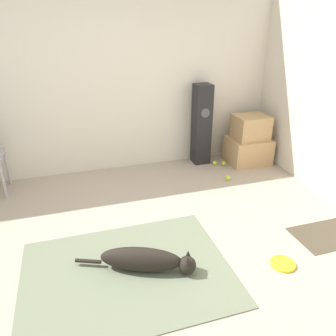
% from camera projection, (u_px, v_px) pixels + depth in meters
% --- Properties ---
extents(ground_plane, '(12.00, 12.00, 0.00)m').
position_uv_depth(ground_plane, '(122.00, 264.00, 2.91)').
color(ground_plane, '#B2A38E').
extents(wall_back, '(8.00, 0.06, 2.55)m').
position_uv_depth(wall_back, '(88.00, 79.00, 4.20)').
color(wall_back, silver).
rests_on(wall_back, ground_plane).
extents(area_rug, '(1.75, 1.33, 0.01)m').
position_uv_depth(area_rug, '(127.00, 273.00, 2.80)').
color(area_rug, slate).
rests_on(area_rug, ground_plane).
extents(dog, '(0.98, 0.47, 0.22)m').
position_uv_depth(dog, '(146.00, 260.00, 2.78)').
color(dog, black).
rests_on(dog, area_rug).
extents(frisbee, '(0.22, 0.22, 0.03)m').
position_uv_depth(frisbee, '(283.00, 264.00, 2.89)').
color(frisbee, yellow).
rests_on(frisbee, ground_plane).
extents(cardboard_box_lower, '(0.60, 0.50, 0.38)m').
position_uv_depth(cardboard_box_lower, '(248.00, 150.00, 4.88)').
color(cardboard_box_lower, tan).
rests_on(cardboard_box_lower, ground_plane).
extents(cardboard_box_upper, '(0.47, 0.39, 0.34)m').
position_uv_depth(cardboard_box_upper, '(251.00, 127.00, 4.74)').
color(cardboard_box_upper, tan).
rests_on(cardboard_box_upper, cardboard_box_lower).
extents(floor_speaker, '(0.23, 0.24, 1.16)m').
position_uv_depth(floor_speaker, '(202.00, 125.00, 4.73)').
color(floor_speaker, black).
rests_on(floor_speaker, ground_plane).
extents(tennis_ball_by_boxes, '(0.07, 0.07, 0.07)m').
position_uv_depth(tennis_ball_by_boxes, '(228.00, 178.00, 4.38)').
color(tennis_ball_by_boxes, '#C6E033').
rests_on(tennis_ball_by_boxes, ground_plane).
extents(tennis_ball_near_speaker, '(0.07, 0.07, 0.07)m').
position_uv_depth(tennis_ball_near_speaker, '(215.00, 163.00, 4.84)').
color(tennis_ball_near_speaker, '#C6E033').
rests_on(tennis_ball_near_speaker, ground_plane).
extents(tennis_ball_loose_on_carpet, '(0.07, 0.07, 0.07)m').
position_uv_depth(tennis_ball_loose_on_carpet, '(224.00, 164.00, 4.82)').
color(tennis_ball_loose_on_carpet, '#C6E033').
rests_on(tennis_ball_loose_on_carpet, ground_plane).
extents(door_mat, '(0.80, 0.46, 0.01)m').
position_uv_depth(door_mat, '(333.00, 234.00, 3.30)').
color(door_mat, '#4C4233').
rests_on(door_mat, ground_plane).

